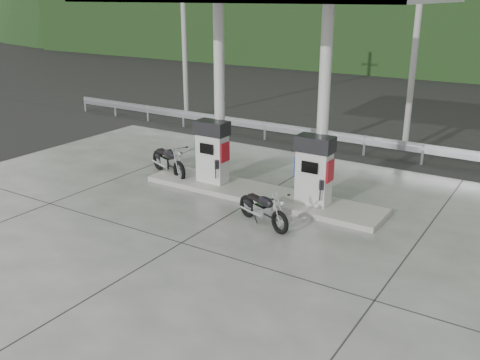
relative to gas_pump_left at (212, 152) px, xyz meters
The scene contains 14 objects.
ground 3.16m from the gas_pump_left, 57.38° to the right, with size 160.00×160.00×0.00m, color black.
forecourt_apron 3.15m from the gas_pump_left, 57.38° to the right, with size 18.00×14.00×0.02m, color #61615D.
pump_island 1.87m from the gas_pump_left, ahead, with size 7.00×1.40×0.15m, color gray.
gas_pump_left is the anchor object (origin of this frame).
gas_pump_right 3.20m from the gas_pump_left, ahead, with size 0.95×0.55×1.80m, color silver, non-canonical shape.
canopy_column_left 1.65m from the gas_pump_left, 90.00° to the left, with size 0.30×0.30×5.00m, color silver.
canopy_column_right 3.60m from the gas_pump_left, ahead, with size 0.30×0.30×5.00m, color silver.
guardrail 5.74m from the gas_pump_left, 73.78° to the left, with size 26.00×0.16×1.42m, color #A7A8AF, non-canonical shape.
road 9.20m from the gas_pump_left, 79.92° to the left, with size 60.00×7.00×0.01m, color black.
utility_pole_a 9.93m from the gas_pump_left, 132.44° to the left, with size 0.22×0.22×8.00m, color gray.
utility_pole_b 8.40m from the gas_pump_left, 62.78° to the left, with size 0.22×0.22×8.00m, color gray.
tree_band 27.61m from the gas_pump_left, 86.67° to the left, with size 80.00×6.00×6.00m, color black.
motorcycle_left 1.84m from the gas_pump_left, behind, with size 1.93×0.61×0.91m, color black, non-canonical shape.
motorcycle_right 3.17m from the gas_pump_left, 31.58° to the right, with size 1.72×0.54×0.81m, color black, non-canonical shape.
Camera 1 is at (6.99, -9.53, 5.33)m, focal length 40.00 mm.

